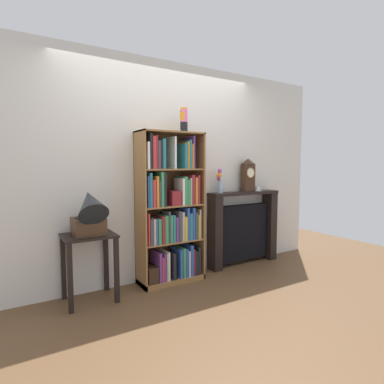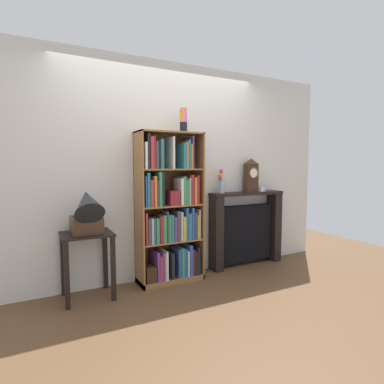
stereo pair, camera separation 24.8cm
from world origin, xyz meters
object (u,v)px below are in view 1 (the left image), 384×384
Objects in this scene: bookshelf at (170,215)px; flower_vase at (220,182)px; mantel_clock at (248,175)px; gramophone at (90,212)px; side_table_left at (89,253)px; cup_stack at (184,120)px; fireplace_mantel at (243,228)px; teacup_with_saucer at (258,189)px.

bookshelf is 0.84m from flower_vase.
bookshelf is 1.32m from mantel_clock.
mantel_clock is 0.49m from flower_vase.
mantel_clock is (2.18, 0.18, 0.32)m from gramophone.
gramophone is 1.67× the size of flower_vase.
cup_stack is at bearing 1.79° from side_table_left.
flower_vase is (0.58, 0.07, -0.73)m from cup_stack.
gramophone is 0.49× the size of fireplace_mantel.
cup_stack is at bearing 5.42° from gramophone.
mantel_clock reaches higher than fireplace_mantel.
gramophone is at bearing -174.68° from fireplace_mantel.
cup_stack is 0.89× the size of flower_vase.
cup_stack is 1.79m from side_table_left.
bookshelf is 1.44m from teacup_with_saucer.
gramophone is at bearing -174.02° from flower_vase.
side_table_left is 1.83m from flower_vase.
bookshelf reaches higher than flower_vase.
flower_vase is (0.75, 0.06, 0.37)m from bookshelf.
cup_stack is 2.29× the size of teacup_with_saucer.
mantel_clock reaches higher than flower_vase.
gramophone is 1.72m from flower_vase.
cup_stack is 0.42× the size of side_table_left.
cup_stack is 0.53× the size of gramophone.
mantel_clock is 1.41× the size of flower_vase.
flower_vase is at bearing 3.59° from side_table_left.
gramophone reaches higher than teacup_with_saucer.
flower_vase reaches higher than teacup_with_saucer.
mantel_clock is at bearing -179.34° from teacup_with_saucer.
flower_vase is 0.68m from teacup_with_saucer.
bookshelf is 0.99m from side_table_left.
teacup_with_saucer reaches higher than fireplace_mantel.
side_table_left is (-1.12, -0.03, -1.40)m from cup_stack.
teacup_with_saucer reaches higher than side_table_left.
cup_stack reaches higher than fireplace_mantel.
fireplace_mantel is (2.12, 0.20, -0.42)m from gramophone.
side_table_left is at bearing -176.41° from flower_vase.
fireplace_mantel is 2.43× the size of mantel_clock.
mantel_clock is (1.06, 0.07, -0.66)m from cup_stack.
bookshelf is at bearing 177.08° from cup_stack.
mantel_clock reaches higher than gramophone.
teacup_with_saucer is (2.36, 0.11, 0.54)m from side_table_left.
fireplace_mantel is (1.17, 0.08, -0.29)m from bookshelf.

